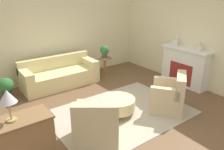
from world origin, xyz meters
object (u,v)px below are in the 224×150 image
Objects in this scene: side_table at (105,64)px; potted_plant_floor at (6,87)px; dresser at (16,143)px; armchair_right at (170,96)px; table_lamp at (8,98)px; couch at (60,75)px; armchair_left at (97,126)px; vase_mantel_near at (176,42)px; vase_mantel_far at (199,48)px; ottoman_table at (118,104)px; potted_plant_on_side_table at (105,51)px.

potted_plant_floor is (-3.06, 0.09, -0.08)m from side_table.
dresser is 1.93× the size of potted_plant_floor.
armchair_right is 3.51m from table_lamp.
couch is at bearing 54.72° from dresser.
armchair_left is 1.00× the size of armchair_right.
armchair_right is at bearing -63.31° from couch.
vase_mantel_near is at bearing 10.33° from table_lamp.
vase_mantel_near reaches higher than table_lamp.
vase_mantel_near is at bearing 10.33° from dresser.
ottoman_table is at bearing 175.77° from vase_mantel_far.
potted_plant_on_side_table reaches higher than potted_plant_floor.
table_lamp is (-4.94, -0.12, -0.01)m from vase_mantel_far.
vase_mantel_near is at bearing 17.67° from armchair_left.
side_table is 1.62× the size of potted_plant_on_side_table.
armchair_left is 1.38× the size of ottoman_table.
couch is 2.84× the size of ottoman_table.
armchair_left is 3.88m from vase_mantel_near.
vase_mantel_near is (2.65, 0.58, 0.99)m from ottoman_table.
dresser is 4.72× the size of vase_mantel_far.
armchair_left is at bearing -127.09° from potted_plant_on_side_table.
vase_mantel_far is at bearing 1.44° from table_lamp.
armchair_left is at bearing 180.00° from armchair_right.
armchair_right is 1.24m from ottoman_table.
potted_plant_floor is at bearing 136.14° from armchair_right.
vase_mantel_near is at bearing -47.93° from side_table.
dresser is (-1.34, 0.25, 0.08)m from armchair_left.
dresser is 2.92× the size of potted_plant_on_side_table.
potted_plant_on_side_table is at bearing 52.91° from armchair_left.
vase_mantel_far is at bearing -28.91° from potted_plant_floor.
armchair_right is at bearing -4.15° from dresser.
armchair_left is 3.50m from side_table.
armchair_left is 2.05m from armchair_right.
vase_mantel_near is (1.55, 1.15, 0.90)m from armchair_right.
vase_mantel_near reaches higher than ottoman_table.
vase_mantel_far is at bearing 1.44° from dresser.
potted_plant_floor reaches higher than ottoman_table.
armchair_right is 3.40m from dresser.
armchair_right reaches higher than couch.
couch is 3.29m from armchair_right.
couch is 5.61× the size of potted_plant_on_side_table.
ottoman_table is 2.31m from dresser.
potted_plant_floor is (-4.54, 1.73, -0.90)m from vase_mantel_near.
armchair_left is at bearing -127.09° from side_table.
ottoman_table is at bearing -167.67° from vase_mantel_near.
couch is 7.68× the size of vase_mantel_near.
side_table is at bearing 132.07° from vase_mantel_near.
side_table is 3.06m from potted_plant_floor.
potted_plant_on_side_table reaches higher than ottoman_table.
potted_plant_on_side_table is (1.54, -0.15, 0.55)m from couch.
couch is 1.52m from potted_plant_floor.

